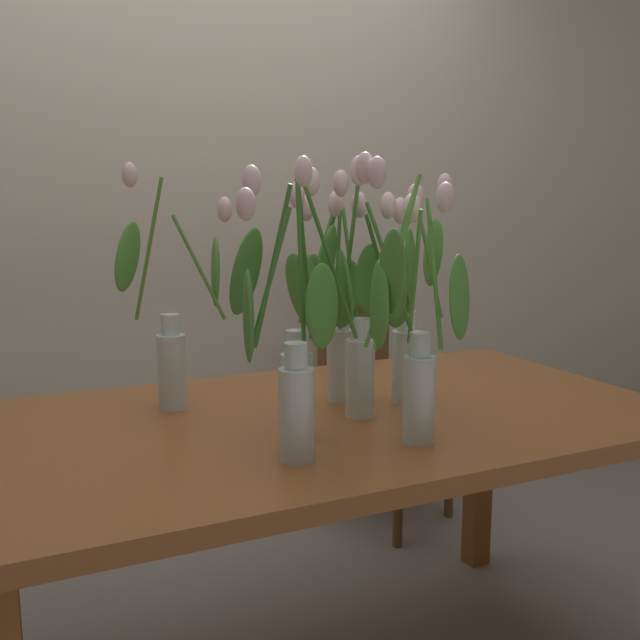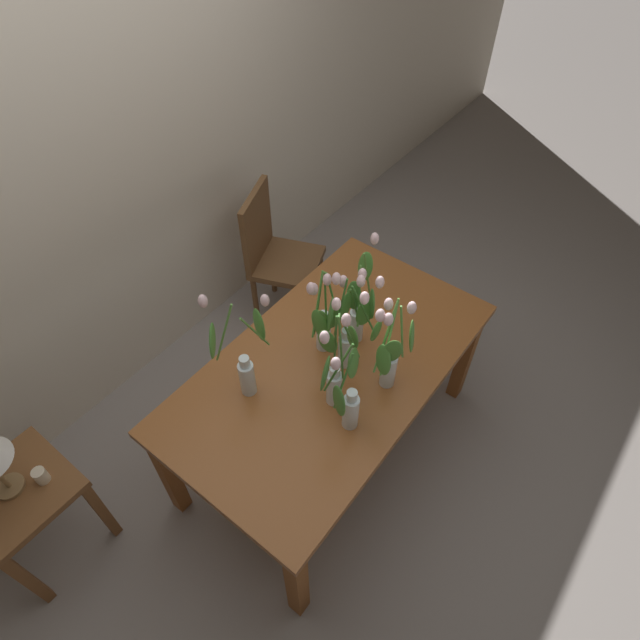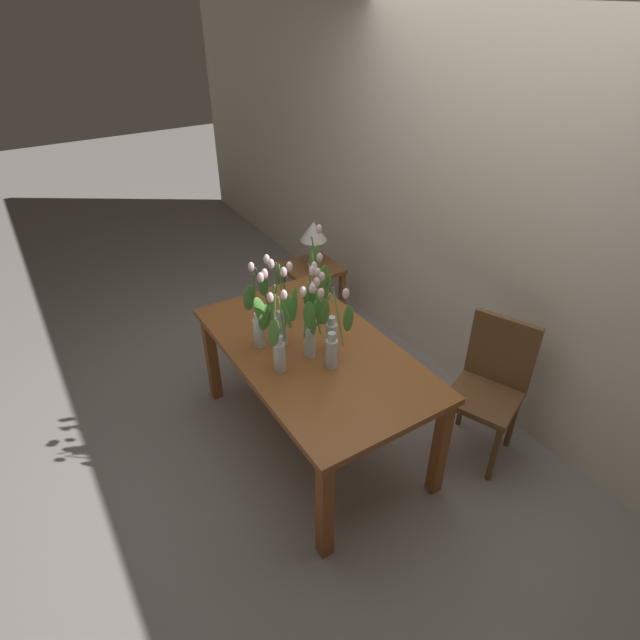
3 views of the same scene
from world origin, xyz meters
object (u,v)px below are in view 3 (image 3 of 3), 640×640
Objects in this scene: tulip_vase_2 at (283,316)px; dining_chair at (491,382)px; tulip_vase_6 at (275,334)px; pillar_candle at (312,269)px; table_lamp at (313,232)px; tulip_vase_3 at (258,317)px; tulip_vase_0 at (314,289)px; tulip_vase_5 at (331,341)px; tulip_vase_1 at (311,326)px; dining_table at (313,361)px; side_table at (312,278)px; tulip_vase_4 at (324,319)px.

dining_chair is at bearing 54.19° from tulip_vase_2.
tulip_vase_6 is (0.17, -0.14, 0.02)m from tulip_vase_2.
tulip_vase_2 is 7.77× the size of pillar_candle.
tulip_vase_3 is at bearing -44.80° from table_lamp.
tulip_vase_0 is 1.24m from dining_chair.
table_lamp is 0.30m from pillar_candle.
tulip_vase_5 is (0.53, -0.22, -0.00)m from tulip_vase_0.
tulip_vase_0 is 0.47m from tulip_vase_1.
dining_table reaches higher than side_table.
dining_chair is 1.69× the size of side_table.
tulip_vase_6 is at bearing -38.93° from tulip_vase_2.
table_lamp is at bearing 150.96° from tulip_vase_4.
tulip_vase_4 is 0.32m from tulip_vase_6.
tulip_vase_4 is 7.15× the size of pillar_candle.
tulip_vase_6 reaches higher than tulip_vase_5.
tulip_vase_1 is at bearing -38.46° from dining_table.
dining_table is 2.85× the size of tulip_vase_5.
dining_table is 0.42m from tulip_vase_6.
side_table is at bearing 141.82° from tulip_vase_2.
tulip_vase_4 is (0.03, 0.06, 0.31)m from dining_table.
dining_chair is at bearing 59.56° from tulip_vase_1.
tulip_vase_6 is at bearing -38.28° from side_table.
tulip_vase_0 is (-0.33, 0.21, 0.28)m from dining_table.
table_lamp is at bearing 141.21° from tulip_vase_2.
tulip_vase_1 reaches higher than dining_chair.
tulip_vase_2 is 1.50m from side_table.
side_table is 7.33× the size of pillar_candle.
tulip_vase_0 is 1.06× the size of side_table.
dining_chair is (0.84, 1.13, -0.40)m from tulip_vase_3.
tulip_vase_3 reaches higher than table_lamp.
tulip_vase_2 and tulip_vase_6 have the same top height.
table_lamp is (-1.26, 0.70, -0.10)m from tulip_vase_4.
tulip_vase_3 is 1.41m from table_lamp.
tulip_vase_6 is (0.01, -0.32, 0.02)m from tulip_vase_4.
tulip_vase_5 reaches higher than dining_chair.
tulip_vase_6 is at bearing -88.43° from tulip_vase_4.
tulip_vase_1 reaches higher than table_lamp.
pillar_candle is at bearing 148.50° from tulip_vase_1.
tulip_vase_4 is (0.16, 0.19, 0.01)m from tulip_vase_2.
pillar_candle is (-1.32, 0.69, -0.34)m from tulip_vase_5.
tulip_vase_6 is 7.77× the size of pillar_candle.
tulip_vase_4 is 0.96× the size of tulip_vase_5.
dining_table is 0.31m from tulip_vase_4.
tulip_vase_0 is 0.40m from tulip_vase_2.
tulip_vase_0 is 1.09× the size of tulip_vase_4.
tulip_vase_4 reaches higher than dining_table.
tulip_vase_5 is at bearing -27.56° from side_table.
tulip_vase_3 is (-0.10, -0.11, -0.02)m from tulip_vase_2.
tulip_vase_2 is 1.46× the size of table_lamp.
tulip_vase_1 is at bearing 85.17° from tulip_vase_6.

